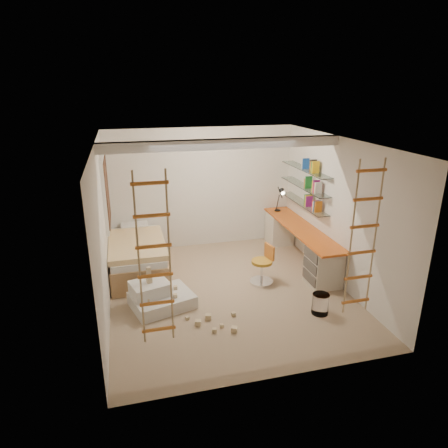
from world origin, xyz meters
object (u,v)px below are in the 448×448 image
object	(u,v)px
swivel_chair	(263,269)
play_platform	(159,297)
bed	(137,255)
desk	(299,243)

from	to	relation	value
swivel_chair	play_platform	bearing A→B (deg)	-169.69
bed	play_platform	size ratio (longest dim) A/B	1.79
bed	swivel_chair	world-z (taller)	swivel_chair
desk	swivel_chair	xyz separation A→B (m)	(-1.03, -0.70, -0.14)
desk	swivel_chair	bearing A→B (deg)	-145.76
desk	swivel_chair	world-z (taller)	desk
swivel_chair	play_platform	size ratio (longest dim) A/B	0.65
desk	bed	size ratio (longest dim) A/B	1.40
bed	play_platform	xyz separation A→B (m)	(0.26, -1.41, -0.17)
desk	play_platform	size ratio (longest dim) A/B	2.51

